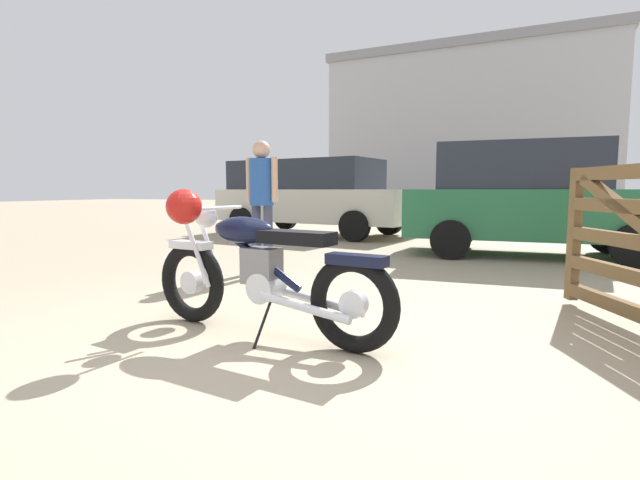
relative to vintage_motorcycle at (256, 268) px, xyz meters
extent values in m
plane|color=gray|center=(0.20, -0.38, -0.49)|extent=(80.00, 80.00, 0.00)
torus|color=black|center=(-0.65, 0.13, -0.17)|extent=(0.65, 0.21, 0.64)
cylinder|color=silver|center=(-0.65, 0.13, -0.17)|extent=(0.19, 0.11, 0.18)
torus|color=black|center=(0.77, -0.10, -0.17)|extent=(0.65, 0.21, 0.64)
cylinder|color=silver|center=(0.77, -0.10, -0.17)|extent=(0.19, 0.11, 0.18)
cube|color=silver|center=(-0.65, 0.13, 0.13)|extent=(0.38, 0.19, 0.06)
cube|color=black|center=(0.79, -0.11, 0.12)|extent=(0.42, 0.19, 0.07)
cylinder|color=silver|center=(-0.54, 0.04, 0.11)|extent=(0.29, 0.08, 0.58)
cylinder|color=silver|center=(-0.52, 0.19, 0.11)|extent=(0.29, 0.08, 0.58)
sphere|color=silver|center=(-0.48, 0.11, 0.35)|extent=(0.17, 0.17, 0.17)
cylinder|color=silver|center=(-0.40, 0.09, 0.42)|extent=(0.13, 0.62, 0.03)
sphere|color=#B21914|center=(-0.45, -0.20, 0.44)|extent=(0.25, 0.25, 0.25)
cylinder|color=black|center=(-0.01, 0.03, 0.09)|extent=(0.75, 0.18, 0.47)
ellipsoid|color=black|center=(-0.12, 0.05, 0.27)|extent=(0.55, 0.30, 0.20)
cube|color=black|center=(0.33, -0.03, 0.24)|extent=(0.57, 0.29, 0.09)
cube|color=slate|center=(0.04, 0.02, 0.02)|extent=(0.29, 0.22, 0.26)
cylinder|color=silver|center=(0.08, 0.01, -0.13)|extent=(0.25, 0.23, 0.22)
cylinder|color=silver|center=(0.44, -0.15, -0.21)|extent=(0.70, 0.17, 0.14)
cylinder|color=silver|center=(0.47, 0.05, -0.21)|extent=(0.70, 0.17, 0.14)
cylinder|color=black|center=(0.15, -0.17, -0.33)|extent=(0.06, 0.24, 0.33)
cube|color=brown|center=(2.26, 1.86, 0.16)|extent=(0.11, 0.12, 1.20)
cylinder|color=#383D51|center=(-1.27, 2.34, -0.06)|extent=(0.12, 0.12, 0.86)
cylinder|color=#383D51|center=(-1.09, 2.32, -0.06)|extent=(0.12, 0.12, 0.86)
cylinder|color=#234C93|center=(-1.18, 2.33, 0.66)|extent=(0.30, 0.30, 0.58)
cylinder|color=tan|center=(-1.37, 2.35, 0.69)|extent=(0.08, 0.08, 0.55)
cylinder|color=tan|center=(-0.99, 2.30, 0.69)|extent=(0.08, 0.08, 0.55)
sphere|color=tan|center=(-1.18, 2.33, 1.06)|extent=(0.22, 0.22, 0.22)
cylinder|color=black|center=(-0.83, 7.99, -0.17)|extent=(0.67, 0.33, 0.64)
cylinder|color=black|center=(-1.16, 6.26, -0.17)|extent=(0.67, 0.33, 0.64)
cylinder|color=black|center=(-3.78, 8.55, -0.17)|extent=(0.67, 0.33, 0.64)
cylinder|color=black|center=(-4.11, 6.82, -0.17)|extent=(0.67, 0.33, 0.64)
cube|color=beige|center=(-2.47, 7.41, 0.20)|extent=(4.95, 2.60, 0.74)
cube|color=#232833|center=(-2.77, 7.46, 0.91)|extent=(3.74, 2.22, 0.68)
cylinder|color=black|center=(3.30, 6.10, -0.19)|extent=(0.60, 0.20, 0.60)
cylinder|color=black|center=(3.32, 4.46, -0.19)|extent=(0.60, 0.20, 0.60)
cylinder|color=black|center=(0.90, 6.07, -0.19)|extent=(0.60, 0.20, 0.60)
cylinder|color=black|center=(0.92, 4.43, -0.19)|extent=(0.60, 0.20, 0.60)
cube|color=#23663D|center=(2.11, 5.26, 0.19)|extent=(3.92, 1.69, 0.76)
cube|color=#232833|center=(1.86, 5.26, 0.93)|extent=(2.42, 1.55, 0.72)
cylinder|color=black|center=(4.38, 9.57, -0.18)|extent=(0.64, 0.27, 0.62)
cube|color=#B2B2B7|center=(-0.25, 29.85, 3.84)|extent=(16.47, 12.65, 8.66)
cube|color=gray|center=(-0.25, 29.85, 8.42)|extent=(16.80, 12.97, 0.50)
camera|label=1|loc=(1.65, -2.99, 0.56)|focal=26.71mm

